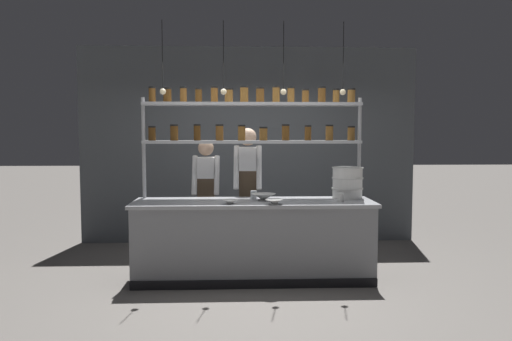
{
  "coord_description": "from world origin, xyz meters",
  "views": [
    {
      "loc": [
        -0.21,
        -5.71,
        1.71
      ],
      "look_at": [
        0.04,
        0.2,
        1.26
      ],
      "focal_mm": 35.0,
      "sensor_mm": 36.0,
      "label": 1
    }
  ],
  "objects_px": {
    "serving_cup_by_board": "(341,197)",
    "chef_left": "(206,193)",
    "chef_center": "(248,185)",
    "container_stack": "(347,183)",
    "prep_bowl_center_front": "(274,202)",
    "prep_bowl_center_back": "(230,202)",
    "spice_shelf_unit": "(252,124)",
    "serving_cup_front": "(254,194)",
    "prep_bowl_near_left": "(264,197)"
  },
  "relations": [
    {
      "from": "serving_cup_by_board",
      "to": "chef_left",
      "type": "bearing_deg",
      "value": 149.6
    },
    {
      "from": "chef_center",
      "to": "container_stack",
      "type": "distance_m",
      "value": 1.28
    },
    {
      "from": "chef_center",
      "to": "prep_bowl_center_front",
      "type": "distance_m",
      "value": 1.0
    },
    {
      "from": "prep_bowl_center_back",
      "to": "chef_left",
      "type": "bearing_deg",
      "value": 107.2
    },
    {
      "from": "spice_shelf_unit",
      "to": "prep_bowl_center_back",
      "type": "height_order",
      "value": "spice_shelf_unit"
    },
    {
      "from": "container_stack",
      "to": "spice_shelf_unit",
      "type": "bearing_deg",
      "value": 173.17
    },
    {
      "from": "container_stack",
      "to": "prep_bowl_center_back",
      "type": "height_order",
      "value": "container_stack"
    },
    {
      "from": "chef_center",
      "to": "prep_bowl_center_front",
      "type": "relative_size",
      "value": 8.64
    },
    {
      "from": "spice_shelf_unit",
      "to": "prep_bowl_center_front",
      "type": "xyz_separation_m",
      "value": [
        0.22,
        -0.61,
        -0.86
      ]
    },
    {
      "from": "serving_cup_front",
      "to": "serving_cup_by_board",
      "type": "distance_m",
      "value": 1.04
    },
    {
      "from": "container_stack",
      "to": "prep_bowl_center_back",
      "type": "bearing_deg",
      "value": -163.17
    },
    {
      "from": "spice_shelf_unit",
      "to": "prep_bowl_center_front",
      "type": "distance_m",
      "value": 1.08
    },
    {
      "from": "prep_bowl_center_front",
      "to": "prep_bowl_center_back",
      "type": "bearing_deg",
      "value": 174.26
    },
    {
      "from": "container_stack",
      "to": "serving_cup_front",
      "type": "relative_size",
      "value": 4.19
    },
    {
      "from": "chef_center",
      "to": "prep_bowl_center_front",
      "type": "height_order",
      "value": "chef_center"
    },
    {
      "from": "spice_shelf_unit",
      "to": "prep_bowl_center_front",
      "type": "bearing_deg",
      "value": -70.27
    },
    {
      "from": "spice_shelf_unit",
      "to": "prep_bowl_near_left",
      "type": "distance_m",
      "value": 0.91
    },
    {
      "from": "prep_bowl_center_front",
      "to": "serving_cup_front",
      "type": "height_order",
      "value": "serving_cup_front"
    },
    {
      "from": "spice_shelf_unit",
      "to": "chef_center",
      "type": "xyz_separation_m",
      "value": [
        -0.05,
        0.35,
        -0.78
      ]
    },
    {
      "from": "prep_bowl_near_left",
      "to": "serving_cup_front",
      "type": "bearing_deg",
      "value": 119.9
    },
    {
      "from": "chef_center",
      "to": "prep_bowl_near_left",
      "type": "relative_size",
      "value": 6.23
    },
    {
      "from": "spice_shelf_unit",
      "to": "chef_center",
      "type": "height_order",
      "value": "spice_shelf_unit"
    },
    {
      "from": "prep_bowl_center_front",
      "to": "prep_bowl_center_back",
      "type": "xyz_separation_m",
      "value": [
        -0.49,
        0.05,
        -0.0
      ]
    },
    {
      "from": "container_stack",
      "to": "prep_bowl_near_left",
      "type": "relative_size",
      "value": 1.33
    },
    {
      "from": "spice_shelf_unit",
      "to": "prep_bowl_near_left",
      "type": "bearing_deg",
      "value": -66.61
    },
    {
      "from": "container_stack",
      "to": "serving_cup_by_board",
      "type": "height_order",
      "value": "container_stack"
    },
    {
      "from": "spice_shelf_unit",
      "to": "container_stack",
      "type": "height_order",
      "value": "spice_shelf_unit"
    },
    {
      "from": "chef_left",
      "to": "serving_cup_by_board",
      "type": "distance_m",
      "value": 1.84
    },
    {
      "from": "prep_bowl_center_front",
      "to": "chef_left",
      "type": "bearing_deg",
      "value": 126.38
    },
    {
      "from": "chef_left",
      "to": "container_stack",
      "type": "xyz_separation_m",
      "value": [
        1.73,
        -0.63,
        0.19
      ]
    },
    {
      "from": "spice_shelf_unit",
      "to": "chef_left",
      "type": "relative_size",
      "value": 1.65
    },
    {
      "from": "spice_shelf_unit",
      "to": "container_stack",
      "type": "relative_size",
      "value": 7.09
    },
    {
      "from": "prep_bowl_center_front",
      "to": "chef_center",
      "type": "bearing_deg",
      "value": 105.55
    },
    {
      "from": "chef_center",
      "to": "container_stack",
      "type": "height_order",
      "value": "chef_center"
    },
    {
      "from": "prep_bowl_near_left",
      "to": "serving_cup_by_board",
      "type": "height_order",
      "value": "serving_cup_by_board"
    },
    {
      "from": "container_stack",
      "to": "prep_bowl_center_back",
      "type": "distance_m",
      "value": 1.48
    },
    {
      "from": "prep_bowl_center_front",
      "to": "serving_cup_front",
      "type": "relative_size",
      "value": 2.28
    },
    {
      "from": "container_stack",
      "to": "chef_left",
      "type": "bearing_deg",
      "value": 160.11
    },
    {
      "from": "prep_bowl_near_left",
      "to": "serving_cup_by_board",
      "type": "xyz_separation_m",
      "value": [
        0.87,
        -0.16,
        0.01
      ]
    },
    {
      "from": "container_stack",
      "to": "prep_bowl_center_front",
      "type": "height_order",
      "value": "container_stack"
    },
    {
      "from": "serving_cup_front",
      "to": "prep_bowl_center_front",
      "type": "bearing_deg",
      "value": -68.3
    },
    {
      "from": "spice_shelf_unit",
      "to": "container_stack",
      "type": "bearing_deg",
      "value": -6.83
    },
    {
      "from": "container_stack",
      "to": "prep_bowl_near_left",
      "type": "bearing_deg",
      "value": -171.97
    },
    {
      "from": "chef_center",
      "to": "prep_bowl_center_back",
      "type": "height_order",
      "value": "chef_center"
    },
    {
      "from": "serving_cup_by_board",
      "to": "serving_cup_front",
      "type": "bearing_deg",
      "value": 160.37
    },
    {
      "from": "prep_bowl_center_front",
      "to": "prep_bowl_center_back",
      "type": "height_order",
      "value": "prep_bowl_center_front"
    },
    {
      "from": "prep_bowl_center_front",
      "to": "container_stack",
      "type": "bearing_deg",
      "value": 27.24
    },
    {
      "from": "chef_center",
      "to": "serving_cup_front",
      "type": "bearing_deg",
      "value": -79.5
    },
    {
      "from": "prep_bowl_center_back",
      "to": "spice_shelf_unit",
      "type": "bearing_deg",
      "value": 64.64
    },
    {
      "from": "chef_center",
      "to": "container_stack",
      "type": "bearing_deg",
      "value": -19.42
    }
  ]
}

